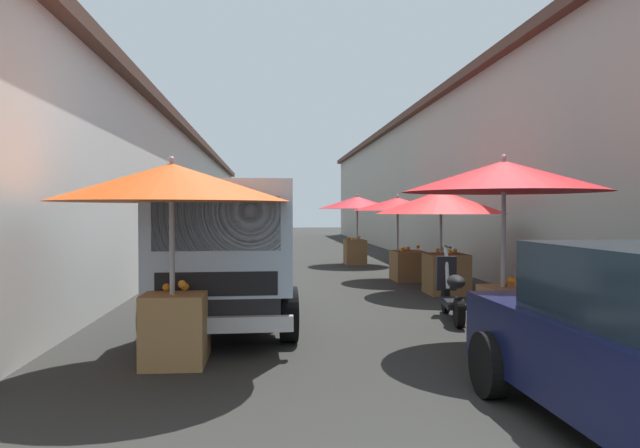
{
  "coord_description": "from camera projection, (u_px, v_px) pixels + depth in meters",
  "views": [
    {
      "loc": [
        -2.11,
        1.26,
        1.7
      ],
      "look_at": [
        10.34,
        0.18,
        1.42
      ],
      "focal_mm": 33.2,
      "sensor_mm": 36.0,
      "label": 1
    }
  ],
  "objects": [
    {
      "name": "ground",
      "position": [
        317.0,
        275.0,
        15.69
      ],
      "size": [
        90.0,
        90.0,
        0.0
      ],
      "primitive_type": "plane",
      "color": "#282826"
    },
    {
      "name": "building_left_whitewash",
      "position": [
        56.0,
        194.0,
        17.25
      ],
      "size": [
        49.8,
        7.5,
        4.39
      ],
      "color": "silver",
      "rests_on": "ground"
    },
    {
      "name": "delivery_truck",
      "position": [
        223.0,
        258.0,
        8.22
      ],
      "size": [
        4.97,
        2.09,
        2.08
      ],
      "color": "black",
      "rests_on": "ground"
    },
    {
      "name": "fruit_stall_near_right",
      "position": [
        357.0,
        211.0,
        18.71
      ],
      "size": [
        2.47,
        2.47,
        2.24
      ],
      "color": "#9E9EA3",
      "rests_on": "ground"
    },
    {
      "name": "plastic_stool",
      "position": [
        247.0,
        263.0,
        15.53
      ],
      "size": [
        0.3,
        0.3,
        0.43
      ],
      "color": "#1E8C3F",
      "rests_on": "ground"
    },
    {
      "name": "fruit_stall_mid_lane",
      "position": [
        442.0,
        212.0,
        12.16
      ],
      "size": [
        2.69,
        2.69,
        2.2
      ],
      "color": "#9E9EA3",
      "rests_on": "ground"
    },
    {
      "name": "fruit_stall_far_left",
      "position": [
        400.0,
        219.0,
        14.51
      ],
      "size": [
        2.24,
        2.24,
        2.11
      ],
      "color": "#9E9EA3",
      "rests_on": "ground"
    },
    {
      "name": "vendor_by_crates",
      "position": [
        256.0,
        251.0,
        11.86
      ],
      "size": [
        0.61,
        0.33,
        1.58
      ],
      "color": "#232328",
      "rests_on": "ground"
    },
    {
      "name": "fruit_stall_far_right",
      "position": [
        506.0,
        199.0,
        7.29
      ],
      "size": [
        2.52,
        2.52,
        2.4
      ],
      "color": "#9E9EA3",
      "rests_on": "ground"
    },
    {
      "name": "vendor_in_shade",
      "position": [
        215.0,
        234.0,
        18.46
      ],
      "size": [
        0.63,
        0.35,
        1.68
      ],
      "color": "#232328",
      "rests_on": "ground"
    },
    {
      "name": "fruit_stall_near_left",
      "position": [
        172.0,
        205.0,
        6.43
      ],
      "size": [
        2.61,
        2.61,
        2.29
      ],
      "color": "#9E9EA3",
      "rests_on": "ground"
    },
    {
      "name": "building_right_concrete",
      "position": [
        547.0,
        179.0,
        18.52
      ],
      "size": [
        49.8,
        7.5,
        5.37
      ],
      "color": "#A39E93",
      "rests_on": "ground"
    },
    {
      "name": "parked_scooter",
      "position": [
        452.0,
        291.0,
        9.22
      ],
      "size": [
        1.69,
        0.47,
        1.14
      ],
      "color": "black",
      "rests_on": "ground"
    }
  ]
}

